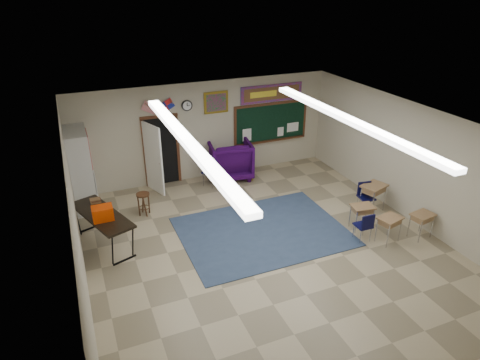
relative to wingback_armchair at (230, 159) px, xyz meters
name	(u,v)px	position (x,y,z in m)	size (l,w,h in m)	color
floor	(270,251)	(-0.64, -4.15, -0.60)	(9.00, 9.00, 0.00)	tan
back_wall	(206,131)	(-0.64, 0.35, 0.90)	(8.00, 0.04, 3.00)	#B5AB93
front_wall	(428,341)	(-0.64, -8.65, 0.90)	(8.00, 0.04, 3.00)	#B5AB93
left_wall	(77,231)	(-4.64, -4.15, 0.90)	(0.04, 9.00, 3.00)	#B5AB93
right_wall	(415,165)	(3.36, -4.15, 0.90)	(0.04, 9.00, 3.00)	#B5AB93
ceiling	(274,127)	(-0.64, -4.15, 2.40)	(8.00, 9.00, 0.04)	silver
area_rug	(263,231)	(-0.44, -3.35, -0.59)	(4.00, 3.00, 0.02)	#32425F
fluorescent_strips	(274,130)	(-0.64, -4.15, 2.34)	(3.86, 6.00, 0.10)	white
doorway	(159,153)	(-2.14, 0.20, 0.46)	(1.10, 0.89, 2.16)	black
chalkboard	(271,124)	(1.56, 0.31, 0.87)	(2.55, 0.14, 1.30)	#4F2916
bulletin_board	(272,93)	(1.56, 0.32, 1.85)	(2.10, 0.05, 0.55)	red
framed_art_print	(216,102)	(-0.29, 0.32, 1.75)	(0.75, 0.05, 0.65)	olive
wall_clock	(187,106)	(-1.19, 0.32, 1.75)	(0.32, 0.05, 0.32)	black
wall_flags	(158,104)	(-2.04, 0.29, 1.88)	(1.16, 0.06, 0.70)	red
storage_cabinet	(81,170)	(-4.35, -0.30, 0.50)	(0.59, 1.25, 2.20)	beige
wingback_armchair	(230,159)	(0.00, 0.00, 0.00)	(1.28, 1.32, 1.20)	#250537
student_chair_reading	(210,173)	(-0.77, -0.38, -0.17)	(0.43, 0.43, 0.85)	black
student_chair_desk_a	(363,226)	(1.61, -4.59, -0.22)	(0.38, 0.38, 0.76)	black
student_chair_desk_b	(366,198)	(2.54, -3.50, -0.19)	(0.41, 0.41, 0.81)	black
student_desk_front_left	(362,216)	(1.90, -4.16, -0.24)	(0.59, 0.48, 0.65)	brown
student_desk_front_right	(373,197)	(2.72, -3.53, -0.16)	(0.77, 0.66, 0.78)	brown
student_desk_back_left	(389,228)	(2.13, -4.88, -0.23)	(0.63, 0.53, 0.66)	brown
student_desk_back_right	(421,224)	(2.98, -5.03, -0.24)	(0.59, 0.48, 0.64)	brown
folding_table	(104,228)	(-4.10, -2.43, -0.14)	(1.32, 2.12, 1.15)	black
wooden_stool	(144,204)	(-2.97, -1.36, -0.28)	(0.35, 0.35, 0.62)	#442614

